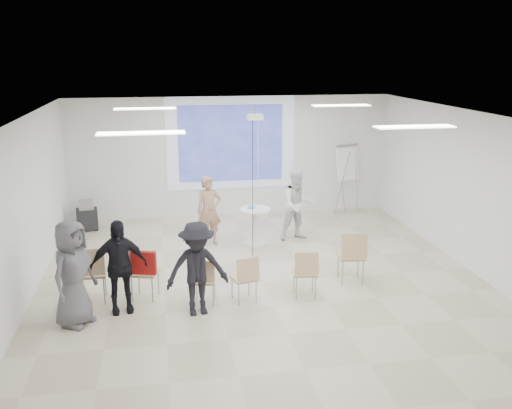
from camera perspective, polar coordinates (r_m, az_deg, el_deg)
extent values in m
cube|color=beige|center=(10.47, 0.75, -8.02)|extent=(8.00, 9.00, 0.10)
cube|color=white|center=(9.68, 0.82, 9.11)|extent=(8.00, 9.00, 0.10)
cube|color=silver|center=(14.36, -2.56, 4.81)|extent=(8.00, 0.10, 3.00)
cube|color=silver|center=(10.07, -22.52, -0.81)|extent=(0.10, 9.00, 3.00)
cube|color=silver|center=(11.40, 21.22, 1.08)|extent=(0.10, 9.00, 3.00)
cube|color=silver|center=(14.23, -2.54, 6.15)|extent=(3.20, 0.01, 2.30)
cube|color=#2E3A9D|center=(14.22, -2.53, 6.14)|extent=(2.60, 0.01, 1.90)
cylinder|color=silver|center=(12.40, -0.07, -3.88)|extent=(0.61, 0.61, 0.06)
cylinder|color=silver|center=(12.28, -0.07, -2.28)|extent=(0.17, 0.17, 0.73)
cylinder|color=white|center=(12.17, -0.08, -0.52)|extent=(0.84, 0.84, 0.04)
cube|color=white|center=(12.13, 0.17, -0.45)|extent=(0.24, 0.17, 0.01)
cube|color=#3F9ABE|center=(12.24, -0.45, -0.25)|extent=(0.21, 0.26, 0.02)
imported|color=tan|center=(12.22, -4.73, -0.18)|extent=(0.69, 0.54, 1.71)
imported|color=white|center=(12.54, 4.19, 0.36)|extent=(0.95, 0.81, 1.76)
cube|color=white|center=(12.41, -4.04, 1.37)|extent=(0.07, 0.13, 0.04)
cube|color=silver|center=(12.66, 3.16, 1.96)|extent=(0.06, 0.13, 0.04)
cube|color=tan|center=(9.91, -16.05, -6.63)|extent=(0.47, 0.47, 0.04)
cube|color=tan|center=(9.61, -16.27, -5.59)|extent=(0.46, 0.10, 0.44)
cylinder|color=#969A9E|center=(9.85, -17.12, -8.43)|extent=(0.02, 0.02, 0.48)
cylinder|color=gray|center=(9.81, -14.94, -8.35)|extent=(0.02, 0.02, 0.48)
cylinder|color=gray|center=(10.19, -16.92, -7.60)|extent=(0.02, 0.02, 0.48)
cylinder|color=gray|center=(10.16, -14.82, -7.52)|extent=(0.02, 0.02, 0.48)
cube|color=tan|center=(9.82, -11.06, -6.68)|extent=(0.54, 0.54, 0.04)
cube|color=tan|center=(9.55, -11.53, -5.69)|extent=(0.44, 0.21, 0.41)
cylinder|color=gray|center=(9.81, -12.29, -8.26)|extent=(0.03, 0.03, 0.45)
cylinder|color=gray|center=(9.71, -10.33, -8.42)|extent=(0.03, 0.03, 0.45)
cylinder|color=gray|center=(10.12, -11.63, -7.50)|extent=(0.03, 0.03, 0.45)
cylinder|color=#919499|center=(10.01, -9.72, -7.64)|extent=(0.03, 0.03, 0.45)
cube|color=tan|center=(9.53, -5.17, -7.56)|extent=(0.44, 0.44, 0.04)
cube|color=tan|center=(9.28, -5.32, -6.72)|extent=(0.38, 0.14, 0.35)
cylinder|color=#94969C|center=(9.49, -6.15, -9.03)|extent=(0.02, 0.02, 0.39)
cylinder|color=gray|center=(9.46, -4.32, -9.07)|extent=(0.02, 0.02, 0.39)
cylinder|color=#95989E|center=(9.76, -5.94, -8.31)|extent=(0.02, 0.02, 0.39)
cylinder|color=gray|center=(9.73, -4.15, -8.34)|extent=(0.02, 0.02, 0.39)
cube|color=tan|center=(9.55, -1.21, -7.36)|extent=(0.46, 0.46, 0.04)
cube|color=tan|center=(9.31, -0.79, -6.46)|extent=(0.39, 0.17, 0.36)
cylinder|color=#93969B|center=(9.45, -1.72, -9.01)|extent=(0.02, 0.02, 0.40)
cylinder|color=gray|center=(9.56, 0.02, -8.71)|extent=(0.02, 0.02, 0.40)
cylinder|color=gray|center=(9.72, -2.41, -8.32)|extent=(0.02, 0.02, 0.40)
cylinder|color=gray|center=(9.82, -0.71, -8.04)|extent=(0.02, 0.02, 0.40)
cube|color=tan|center=(9.77, 4.91, -6.80)|extent=(0.44, 0.44, 0.04)
cube|color=tan|center=(9.51, 5.10, -5.90)|extent=(0.40, 0.13, 0.38)
cylinder|color=gray|center=(9.69, 4.07, -8.38)|extent=(0.02, 0.02, 0.42)
cylinder|color=gray|center=(9.73, 5.96, -8.31)|extent=(0.02, 0.02, 0.42)
cylinder|color=#95989D|center=(9.98, 3.83, -7.64)|extent=(0.02, 0.02, 0.42)
cylinder|color=gray|center=(10.02, 5.67, -7.58)|extent=(0.02, 0.02, 0.42)
cube|color=tan|center=(10.44, 9.47, -5.12)|extent=(0.50, 0.50, 0.04)
cube|color=tan|center=(10.15, 9.82, -4.10)|extent=(0.46, 0.14, 0.43)
cylinder|color=gray|center=(10.32, 8.64, -6.82)|extent=(0.03, 0.03, 0.48)
cylinder|color=gray|center=(10.40, 10.64, -6.72)|extent=(0.03, 0.03, 0.48)
cylinder|color=gray|center=(10.65, 8.22, -6.08)|extent=(0.03, 0.03, 0.48)
cylinder|color=gray|center=(10.74, 10.16, -6.00)|extent=(0.03, 0.03, 0.48)
cube|color=#A21614|center=(9.52, -11.16, -5.73)|extent=(0.42, 0.21, 0.39)
imported|color=black|center=(9.54, -5.18, -7.35)|extent=(0.33, 0.26, 0.02)
imported|color=black|center=(9.28, -13.62, -5.40)|extent=(1.11, 0.77, 1.76)
imported|color=black|center=(8.99, -5.93, -5.80)|extent=(1.19, 0.76, 1.73)
imported|color=#5F5E63|center=(9.02, -17.90, -5.98)|extent=(0.99, 1.09, 1.86)
cylinder|color=#909398|center=(14.51, 8.59, 2.09)|extent=(0.36, 0.09, 1.64)
cylinder|color=#92969A|center=(14.80, 10.00, 2.28)|extent=(0.24, 0.29, 1.64)
cylinder|color=gray|center=(14.88, 8.58, 2.41)|extent=(0.15, 0.35, 1.64)
cube|color=white|center=(14.64, 9.11, 4.22)|extent=(0.68, 0.40, 0.92)
cube|color=gray|center=(14.59, 9.09, 5.86)|extent=(0.65, 0.28, 0.06)
cube|color=black|center=(13.90, -16.52, -1.39)|extent=(0.52, 0.44, 0.47)
cube|color=#96989E|center=(13.81, -16.63, -0.03)|extent=(0.37, 0.33, 0.21)
cylinder|color=black|center=(13.83, -17.22, -2.56)|extent=(0.06, 0.06, 0.06)
cylinder|color=black|center=(13.83, -15.65, -2.43)|extent=(0.06, 0.06, 0.06)
cylinder|color=black|center=(14.10, -17.24, -2.22)|extent=(0.06, 0.06, 0.06)
cylinder|color=black|center=(14.10, -15.70, -2.10)|extent=(0.06, 0.06, 0.06)
cube|color=white|center=(11.19, -0.11, 8.74)|extent=(0.30, 0.25, 0.10)
cylinder|color=gray|center=(11.18, -0.11, 9.30)|extent=(0.04, 0.04, 0.14)
cylinder|color=black|center=(11.35, -0.33, 1.47)|extent=(0.01, 0.01, 2.77)
cylinder|color=white|center=(11.35, 0.18, 1.47)|extent=(0.01, 0.01, 2.77)
cube|color=white|center=(11.52, -11.03, 9.39)|extent=(1.20, 0.30, 0.02)
cube|color=white|center=(12.12, 8.51, 9.77)|extent=(1.20, 0.30, 0.02)
cube|color=white|center=(8.04, -11.41, 7.02)|extent=(1.20, 0.30, 0.02)
cube|color=white|center=(8.88, 15.56, 7.50)|extent=(1.20, 0.30, 0.02)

